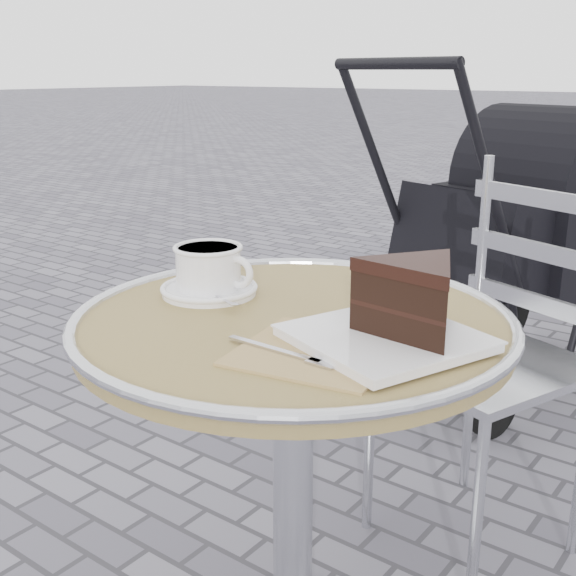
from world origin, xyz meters
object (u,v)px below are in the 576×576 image
Objects in this scene: cafe_table at (293,409)px; baby_stroller at (521,246)px; cake_plate_set at (405,307)px; bistro_chair at (513,316)px; cappuccino_set at (210,273)px.

baby_stroller reaches higher than cafe_table.
cake_plate_set is at bearing -1.62° from cafe_table.
bistro_chair is 0.95m from baby_stroller.
cappuccino_set is 0.51× the size of cake_plate_set.
bistro_chair reaches higher than cafe_table.
baby_stroller reaches higher than cappuccino_set.
cake_plate_set is at bearing -10.83° from cappuccino_set.
bistro_chair is at bearing 117.08° from cake_plate_set.
baby_stroller reaches higher than cake_plate_set.
baby_stroller is (-0.30, 0.90, -0.05)m from bistro_chair.
cake_plate_set reaches higher than cappuccino_set.
cafe_table is at bearing -80.12° from bistro_chair.
bistro_chair reaches higher than cake_plate_set.
cake_plate_set is 0.41× the size of bistro_chair.
cappuccino_set reaches higher than cafe_table.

